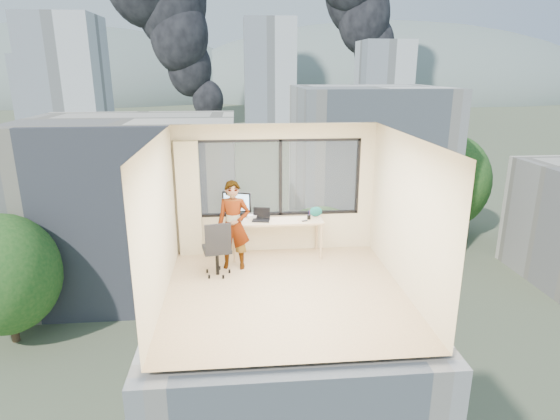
{
  "coord_description": "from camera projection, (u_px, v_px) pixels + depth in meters",
  "views": [
    {
      "loc": [
        -0.74,
        -7.07,
        3.61
      ],
      "look_at": [
        0.0,
        1.0,
        1.15
      ],
      "focal_mm": 29.89,
      "sensor_mm": 36.0,
      "label": 1
    }
  ],
  "objects": [
    {
      "name": "tree_a",
      "position": [
        6.0,
        287.0,
        30.32
      ],
      "size": [
        7.0,
        7.0,
        8.0
      ],
      "primitive_type": null,
      "color": "#1C501A",
      "rests_on": "exterior_ground"
    },
    {
      "name": "window_wall",
      "position": [
        278.0,
        178.0,
        9.31
      ],
      "size": [
        3.3,
        0.16,
        1.55
      ],
      "primitive_type": null,
      "color": "black",
      "rests_on": "ground"
    },
    {
      "name": "floor",
      "position": [
        285.0,
        292.0,
        7.85
      ],
      "size": [
        4.0,
        4.0,
        0.01
      ],
      "primitive_type": "cube",
      "color": "tan",
      "rests_on": "ground"
    },
    {
      "name": "hill_b",
      "position": [
        381.0,
        95.0,
        325.56
      ],
      "size": [
        300.0,
        220.0,
        96.0
      ],
      "primitive_type": "ellipsoid",
      "color": "slate",
      "rests_on": "exterior_ground"
    },
    {
      "name": "far_tower_a",
      "position": [
        68.0,
        87.0,
        95.34
      ],
      "size": [
        14.0,
        14.0,
        28.0
      ],
      "primitive_type": "cube",
      "color": "silver",
      "rests_on": "exterior_ground"
    },
    {
      "name": "handbag",
      "position": [
        316.0,
        212.0,
        9.39
      ],
      "size": [
        0.26,
        0.14,
        0.2
      ],
      "primitive_type": "ellipsoid",
      "rotation": [
        0.0,
        0.0,
        -0.02
      ],
      "color": "#0E544F",
      "rests_on": "desk"
    },
    {
      "name": "laptop",
      "position": [
        261.0,
        215.0,
        9.12
      ],
      "size": [
        0.39,
        0.41,
        0.22
      ],
      "primitive_type": null,
      "rotation": [
        0.0,
        0.0,
        -0.18
      ],
      "color": "black",
      "rests_on": "desk"
    },
    {
      "name": "pen_cup",
      "position": [
        309.0,
        217.0,
        9.23
      ],
      "size": [
        0.08,
        0.08,
        0.09
      ],
      "primitive_type": "cylinder",
      "rotation": [
        0.0,
        0.0,
        -0.16
      ],
      "color": "black",
      "rests_on": "desk"
    },
    {
      "name": "far_tower_c",
      "position": [
        383.0,
        84.0,
        145.47
      ],
      "size": [
        15.0,
        15.0,
        26.0
      ],
      "primitive_type": "cube",
      "color": "silver",
      "rests_on": "exterior_ground"
    },
    {
      "name": "smoke_plume_b",
      "position": [
        390.0,
        1.0,
        166.8
      ],
      "size": [
        30.0,
        18.0,
        70.0
      ],
      "primitive_type": null,
      "color": "black",
      "rests_on": "exterior_ground"
    },
    {
      "name": "far_tower_b",
      "position": [
        269.0,
        79.0,
        122.61
      ],
      "size": [
        13.0,
        13.0,
        30.0
      ],
      "primitive_type": "cube",
      "color": "silver",
      "rests_on": "exterior_ground"
    },
    {
      "name": "wall_right",
      "position": [
        407.0,
        216.0,
        7.64
      ],
      "size": [
        0.01,
        4.0,
        2.6
      ],
      "primitive_type": "cube",
      "color": "beige",
      "rests_on": "ground"
    },
    {
      "name": "tree_c",
      "position": [
        449.0,
        190.0,
        50.49
      ],
      "size": [
        8.4,
        8.4,
        10.0
      ],
      "primitive_type": null,
      "color": "#1C501A",
      "rests_on": "exterior_ground"
    },
    {
      "name": "cellphone",
      "position": [
        305.0,
        221.0,
        9.13
      ],
      "size": [
        0.12,
        0.08,
        0.01
      ],
      "primitive_type": "cube",
      "rotation": [
        0.0,
        0.0,
        0.33
      ],
      "color": "black",
      "rests_on": "desk"
    },
    {
      "name": "wall_front",
      "position": [
        303.0,
        270.0,
        5.56
      ],
      "size": [
        4.0,
        0.01,
        2.6
      ],
      "primitive_type": "cube",
      "color": "beige",
      "rests_on": "ground"
    },
    {
      "name": "curtain",
      "position": [
        189.0,
        199.0,
        9.15
      ],
      "size": [
        0.45,
        0.14,
        2.3
      ],
      "primitive_type": "cube",
      "color": "beige",
      "rests_on": "floor"
    },
    {
      "name": "near_bldg_b",
      "position": [
        365.0,
        169.0,
        46.84
      ],
      "size": [
        14.0,
        13.0,
        16.0
      ],
      "primitive_type": "cube",
      "color": "silver",
      "rests_on": "exterior_ground"
    },
    {
      "name": "chair",
      "position": [
        217.0,
        247.0,
        8.38
      ],
      "size": [
        0.64,
        0.64,
        1.06
      ],
      "primitive_type": null,
      "rotation": [
        0.0,
        0.0,
        0.19
      ],
      "color": "black",
      "rests_on": "floor"
    },
    {
      "name": "game_console",
      "position": [
        255.0,
        215.0,
        9.36
      ],
      "size": [
        0.35,
        0.32,
        0.07
      ],
      "primitive_type": "cube",
      "rotation": [
        0.0,
        0.0,
        0.22
      ],
      "color": "white",
      "rests_on": "desk"
    },
    {
      "name": "person",
      "position": [
        234.0,
        225.0,
        8.6
      ],
      "size": [
        0.66,
        0.47,
        1.67
      ],
      "primitive_type": "imported",
      "rotation": [
        0.0,
        0.0,
        -0.13
      ],
      "color": "#2D2D33",
      "rests_on": "floor"
    },
    {
      "name": "exterior_ground",
      "position": [
        240.0,
        137.0,
        126.27
      ],
      "size": [
        400.0,
        400.0,
        0.04
      ],
      "primitive_type": "cube",
      "color": "#515B3D",
      "rests_on": "ground"
    },
    {
      "name": "tree_b",
      "position": [
        320.0,
        296.0,
        28.1
      ],
      "size": [
        7.6,
        7.6,
        9.0
      ],
      "primitive_type": null,
      "color": "#1C501A",
      "rests_on": "exterior_ground"
    },
    {
      "name": "near_bldg_a",
      "position": [
        137.0,
        206.0,
        37.69
      ],
      "size": [
        16.0,
        12.0,
        14.0
      ],
      "primitive_type": "cube",
      "color": "beige",
      "rests_on": "exterior_ground"
    },
    {
      "name": "hill_a",
      "position": [
        55.0,
        97.0,
        306.46
      ],
      "size": [
        288.0,
        216.0,
        90.0
      ],
      "primitive_type": "ellipsoid",
      "color": "slate",
      "rests_on": "exterior_ground"
    },
    {
      "name": "wall_left",
      "position": [
        159.0,
        223.0,
        7.29
      ],
      "size": [
        0.01,
        4.0,
        2.6
      ],
      "primitive_type": "cube",
      "color": "beige",
      "rests_on": "ground"
    },
    {
      "name": "ceiling",
      "position": [
        286.0,
        138.0,
        7.09
      ],
      "size": [
        4.0,
        4.0,
        0.01
      ],
      "primitive_type": "cube",
      "color": "white",
      "rests_on": "ground"
    },
    {
      "name": "desk",
      "position": [
        277.0,
        237.0,
        9.32
      ],
      "size": [
        1.8,
        0.6,
        0.75
      ],
      "primitive_type": "cube",
      "color": "beige",
      "rests_on": "floor"
    },
    {
      "name": "far_tower_d",
      "position": [
        47.0,
        91.0,
        146.46
      ],
      "size": [
        16.0,
        14.0,
        22.0
      ],
      "primitive_type": "cube",
      "color": "silver",
      "rests_on": "exterior_ground"
    },
    {
      "name": "monitor",
      "position": [
        237.0,
        206.0,
        9.11
      ],
      "size": [
        0.59,
        0.31,
        0.58
      ],
      "primitive_type": null,
      "rotation": [
        0.0,
        0.0,
        -0.34
      ],
      "color": "black",
      "rests_on": "desk"
    }
  ]
}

